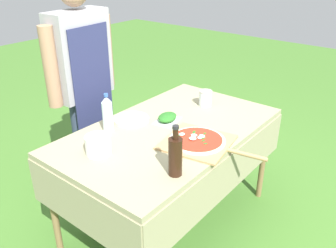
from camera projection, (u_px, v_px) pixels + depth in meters
name	position (u px, v px, depth m)	size (l,w,h in m)	color
ground_plane	(170.00, 220.00, 2.60)	(12.00, 12.00, 0.00)	#477A2D
prep_table	(170.00, 139.00, 2.30)	(1.49, 0.88, 0.75)	gray
person_cook	(83.00, 76.00, 2.56)	(0.61, 0.22, 1.63)	#333D56
pizza_on_peel	(199.00, 141.00, 2.09)	(0.44, 0.63, 0.05)	tan
oil_bottle	(175.00, 156.00, 1.76)	(0.07, 0.07, 0.28)	black
water_bottle	(107.00, 114.00, 2.19)	(0.07, 0.07, 0.25)	silver
herb_container	(167.00, 118.00, 2.35)	(0.21, 0.17, 0.05)	silver
mixing_tub	(98.00, 145.00, 1.97)	(0.14, 0.14, 0.11)	silver
plate_stack	(131.00, 119.00, 2.37)	(0.24, 0.24, 0.02)	beige
sauce_jar	(205.00, 99.00, 2.58)	(0.09, 0.09, 0.12)	silver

